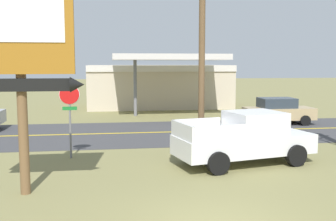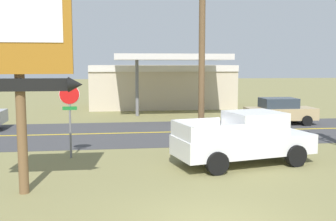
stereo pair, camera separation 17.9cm
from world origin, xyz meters
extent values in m
cube|color=#3D3D3F|center=(0.00, 13.00, 0.01)|extent=(140.00, 8.00, 0.02)
cube|color=gold|center=(0.00, 13.00, 0.02)|extent=(126.00, 0.20, 0.01)
cylinder|color=brown|center=(-4.86, 3.25, 3.16)|extent=(0.28, 0.28, 6.32)
cube|color=#996019|center=(-4.86, 3.07, 4.74)|extent=(3.02, 0.16, 2.55)
cube|color=white|center=(-4.86, 2.98, 5.05)|extent=(2.54, 0.03, 1.43)
cube|color=black|center=(-4.86, 3.07, 3.17)|extent=(2.72, 0.12, 0.36)
cone|color=black|center=(-3.30, 3.07, 3.17)|extent=(0.40, 0.44, 0.44)
cylinder|color=slate|center=(-3.97, 7.61, 1.10)|extent=(0.08, 0.08, 2.20)
cylinder|color=red|center=(-3.97, 7.58, 2.55)|extent=(0.76, 0.03, 0.76)
cylinder|color=white|center=(-3.97, 7.60, 2.55)|extent=(0.80, 0.01, 0.80)
cube|color=#19722D|center=(-3.97, 7.58, 2.00)|extent=(0.56, 0.03, 0.14)
cylinder|color=brown|center=(1.38, 7.79, 4.52)|extent=(0.26, 0.26, 9.05)
cube|color=beige|center=(1.80, 26.24, 1.80)|extent=(12.00, 6.00, 3.60)
cube|color=silver|center=(1.80, 23.19, 3.35)|extent=(12.00, 0.12, 0.50)
cube|color=silver|center=(1.80, 20.24, 4.20)|extent=(8.00, 5.00, 0.40)
cylinder|color=slate|center=(-0.60, 20.24, 2.10)|extent=(0.24, 0.24, 4.20)
cylinder|color=slate|center=(4.20, 20.24, 2.10)|extent=(0.24, 0.24, 4.20)
cube|color=silver|center=(2.55, 5.72, 0.76)|extent=(5.50, 3.06, 0.72)
cube|color=silver|center=(2.99, 5.82, 1.54)|extent=(2.25, 2.18, 0.84)
cube|color=#28333D|center=(3.86, 6.01, 1.54)|extent=(0.46, 1.64, 0.71)
cube|color=silver|center=(0.86, 6.28, 1.40)|extent=(1.93, 0.55, 0.56)
cube|color=silver|center=(1.27, 4.48, 1.40)|extent=(1.93, 0.55, 0.56)
cube|color=silver|center=(0.11, 5.16, 1.40)|extent=(0.53, 1.86, 0.56)
cylinder|color=black|center=(3.90, 7.03, 0.40)|extent=(0.84, 0.45, 0.80)
cylinder|color=black|center=(4.34, 5.12, 0.40)|extent=(0.84, 0.45, 0.80)
cylinder|color=black|center=(0.76, 6.32, 0.40)|extent=(0.84, 0.45, 0.80)
cylinder|color=black|center=(1.19, 4.40, 0.40)|extent=(0.84, 0.45, 0.80)
cube|color=tan|center=(7.95, 15.00, 0.68)|extent=(4.20, 1.76, 0.72)
cube|color=#2D3842|center=(7.80, 15.00, 1.34)|extent=(2.10, 1.56, 0.60)
cylinder|color=black|center=(9.26, 15.88, 0.32)|extent=(0.64, 0.24, 0.64)
cylinder|color=black|center=(9.26, 14.12, 0.32)|extent=(0.64, 0.24, 0.64)
cylinder|color=black|center=(6.65, 15.88, 0.32)|extent=(0.64, 0.24, 0.64)
cylinder|color=black|center=(6.65, 14.12, 0.32)|extent=(0.64, 0.24, 0.64)
camera|label=1|loc=(-2.39, -8.60, 3.76)|focal=43.20mm
camera|label=2|loc=(-2.22, -8.62, 3.76)|focal=43.20mm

